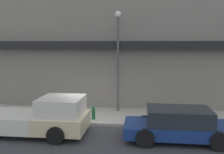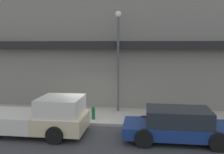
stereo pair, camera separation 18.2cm
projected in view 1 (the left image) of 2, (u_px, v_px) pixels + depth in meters
name	position (u px, v px, depth m)	size (l,w,h in m)	color
ground_plane	(90.00, 126.00, 12.61)	(80.00, 80.00, 0.00)	#38383A
sidewalk	(96.00, 116.00, 14.19)	(36.00, 3.22, 0.14)	#ADA89E
building	(103.00, 32.00, 16.60)	(19.80, 3.80, 11.65)	gray
pickup_truck	(35.00, 118.00, 11.38)	(5.51, 2.29, 1.75)	beige
parked_car	(178.00, 125.00, 10.66)	(4.61, 2.09, 1.40)	navy
fire_hydrant	(93.00, 113.00, 13.22)	(0.18, 0.18, 0.71)	#196633
street_lamp	(118.00, 50.00, 14.41)	(0.36, 0.36, 5.83)	#4C4C4C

